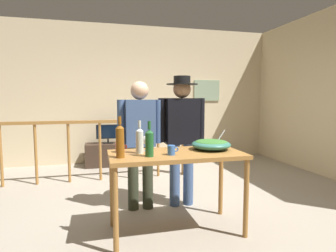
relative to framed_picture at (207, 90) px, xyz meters
name	(u,v)px	position (x,y,z in m)	size (l,w,h in m)	color
ground_plane	(172,211)	(-1.59, -2.85, -1.54)	(7.86, 7.86, 0.00)	#9E9384
back_wall	(137,94)	(-1.59, 0.06, -0.09)	(6.05, 0.10, 2.89)	beige
side_wall_right	(328,93)	(1.44, -1.97, -0.09)	(0.10, 4.36, 2.89)	beige
framed_picture	(207,90)	(0.00, 0.00, 0.00)	(0.61, 0.03, 0.47)	#91AA8B
stair_railing	(114,141)	(-2.16, -1.30, -0.88)	(3.52, 0.10, 1.05)	#9E6B33
tv_console	(108,154)	(-2.23, -0.29, -1.31)	(0.90, 0.40, 0.46)	#38281E
flat_screen_tv	(108,132)	(-2.23, -0.32, -0.86)	(0.46, 0.12, 0.38)	black
serving_table	(176,162)	(-1.67, -3.34, -0.81)	(1.33, 0.65, 0.82)	#9E6B33
salad_bowl	(211,144)	(-1.27, -3.27, -0.66)	(0.41, 0.41, 0.21)	#337060
wine_glass	(146,140)	(-1.95, -3.19, -0.61)	(0.08, 0.08, 0.16)	silver
wine_bottle_green	(149,142)	(-1.97, -3.46, -0.58)	(0.08, 0.08, 0.33)	#1E5628
wine_bottle_clear	(140,140)	(-2.03, -3.28, -0.59)	(0.07, 0.07, 0.32)	silver
wine_bottle_amber	(120,140)	(-2.23, -3.45, -0.56)	(0.08, 0.08, 0.38)	brown
mug_blue	(171,150)	(-1.75, -3.44, -0.67)	(0.11, 0.07, 0.09)	#3866B2
mug_red	(120,148)	(-2.22, -3.18, -0.67)	(0.12, 0.08, 0.09)	#B7332D
person_standing_left	(140,136)	(-1.93, -2.66, -0.63)	(0.54, 0.22, 1.56)	#2D3323
person_standing_right	(182,129)	(-1.41, -2.66, -0.57)	(0.60, 0.39, 1.63)	#3D5684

